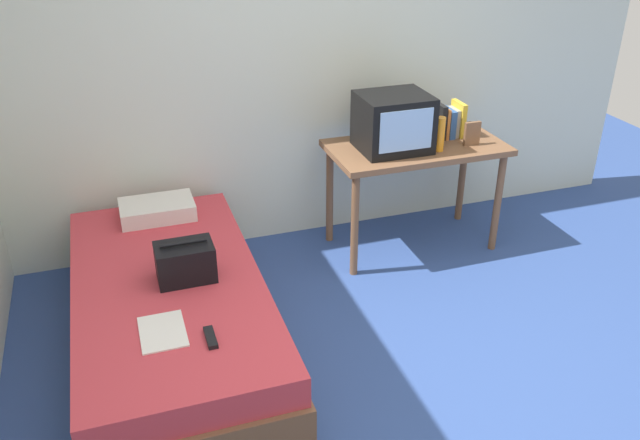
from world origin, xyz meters
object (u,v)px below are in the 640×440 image
at_px(bed, 172,314).
at_px(handbag, 185,262).
at_px(remote_dark, 211,337).
at_px(book_row, 449,121).
at_px(magazine, 163,332).
at_px(tv, 393,122).
at_px(picture_frame, 472,134).
at_px(pillow, 157,209).
at_px(water_bottle, 440,134).
at_px(desk, 416,158).

bearing_deg(bed, handbag, -8.61).
xyz_separation_m(handbag, remote_dark, (0.03, -0.55, -0.09)).
height_order(book_row, magazine, book_row).
bearing_deg(tv, handbag, -156.52).
height_order(picture_frame, pillow, picture_frame).
distance_m(water_bottle, picture_frame, 0.25).
relative_size(desk, book_row, 5.02).
bearing_deg(bed, magazine, -99.58).
bearing_deg(magazine, pillow, 84.69).
height_order(book_row, picture_frame, book_row).
relative_size(bed, pillow, 4.44).
xyz_separation_m(tv, water_bottle, (0.27, -0.12, -0.07)).
distance_m(bed, handbag, 0.34).
bearing_deg(bed, book_row, 19.52).
bearing_deg(bed, water_bottle, 15.13).
xyz_separation_m(bed, desk, (1.73, 0.63, 0.44)).
xyz_separation_m(desk, handbag, (-1.63, -0.64, -0.12)).
distance_m(book_row, pillow, 2.00).
bearing_deg(bed, remote_dark, -77.29).
bearing_deg(pillow, water_bottle, -8.40).
bearing_deg(magazine, desk, 30.70).
xyz_separation_m(tv, magazine, (-1.62, -1.06, -0.49)).
distance_m(tv, picture_frame, 0.54).
distance_m(bed, picture_frame, 2.22).
height_order(book_row, handbag, book_row).
xyz_separation_m(bed, handbag, (0.10, -0.02, 0.32)).
distance_m(pillow, remote_dark, 1.33).
xyz_separation_m(water_bottle, magazine, (-1.90, -0.94, -0.42)).
distance_m(bed, desk, 1.90).
height_order(pillow, remote_dark, pillow).
distance_m(bed, water_bottle, 2.00).
height_order(water_bottle, remote_dark, water_bottle).
bearing_deg(magazine, book_row, 29.07).
distance_m(book_row, picture_frame, 0.21).
xyz_separation_m(magazine, remote_dark, (0.20, -0.12, 0.01)).
xyz_separation_m(desk, picture_frame, (0.34, -0.12, 0.18)).
xyz_separation_m(water_bottle, remote_dark, (-1.69, -1.06, -0.42)).
relative_size(book_row, picture_frame, 1.46).
bearing_deg(remote_dark, tv, 39.80).
bearing_deg(magazine, remote_dark, -31.47).
relative_size(handbag, remote_dark, 1.92).
height_order(desk, pillow, desk).
bearing_deg(remote_dark, picture_frame, 29.08).
distance_m(desk, remote_dark, 2.01).
relative_size(tv, water_bottle, 1.98).
height_order(desk, water_bottle, water_bottle).
height_order(tv, pillow, tv).
height_order(desk, magazine, desk).
relative_size(desk, pillow, 2.58).
height_order(pillow, magazine, pillow).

